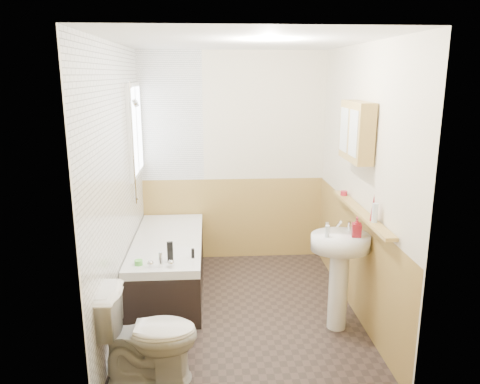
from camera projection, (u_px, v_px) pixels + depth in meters
name	position (u px, v px, depth m)	size (l,w,h in m)	color
floor	(241.00, 310.00, 4.55)	(2.80, 2.80, 0.00)	black
ceiling	(241.00, 41.00, 3.94)	(2.80, 2.80, 0.00)	white
wall_back	(233.00, 158.00, 5.61)	(2.20, 0.02, 2.50)	beige
wall_front	(257.00, 238.00, 2.88)	(2.20, 0.02, 2.50)	beige
wall_left	(117.00, 187.00, 4.17)	(0.02, 2.80, 2.50)	beige
wall_right	(361.00, 183.00, 4.32)	(0.02, 2.80, 2.50)	beige
wainscot_right	(354.00, 259.00, 4.50)	(0.01, 2.80, 1.00)	tan
wainscot_front	(256.00, 344.00, 3.09)	(2.20, 0.01, 1.00)	tan
wainscot_back	(233.00, 218.00, 5.77)	(2.20, 0.01, 1.00)	tan
tile_cladding_left	(120.00, 187.00, 4.17)	(0.01, 2.80, 2.50)	white
tile_return_back	(170.00, 117.00, 5.41)	(0.75, 0.01, 1.50)	white
window	(136.00, 130.00, 4.99)	(0.03, 0.79, 0.99)	white
bathtub	(169.00, 263.00, 4.93)	(0.70, 1.70, 0.71)	black
shower_riser	(133.00, 134.00, 4.66)	(0.11, 0.08, 1.23)	silver
toilet	(148.00, 335.00, 3.44)	(0.42, 0.74, 0.73)	white
sink	(340.00, 262.00, 4.09)	(0.52, 0.42, 1.00)	white
pine_shelf	(361.00, 212.00, 4.12)	(0.10, 1.45, 0.03)	tan
medicine_cabinet	(356.00, 131.00, 4.11)	(0.15, 0.58, 0.52)	tan
foam_can	(375.00, 213.00, 3.77)	(0.05, 0.05, 0.16)	silver
green_bottle	(373.00, 207.00, 3.80)	(0.05, 0.05, 0.23)	maroon
black_jar	(344.00, 193.00, 4.62)	(0.07, 0.07, 0.04)	maroon
soap_bottle	(356.00, 232.00, 3.97)	(0.08, 0.17, 0.08)	maroon
clear_bottle	(327.00, 231.00, 3.96)	(0.04, 0.04, 0.10)	silver
blue_gel	(170.00, 252.00, 4.23)	(0.05, 0.03, 0.19)	black
cream_jar	(139.00, 263.00, 4.19)	(0.07, 0.07, 0.05)	#59C647
orange_bottle	(193.00, 253.00, 4.34)	(0.03, 0.03, 0.09)	black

